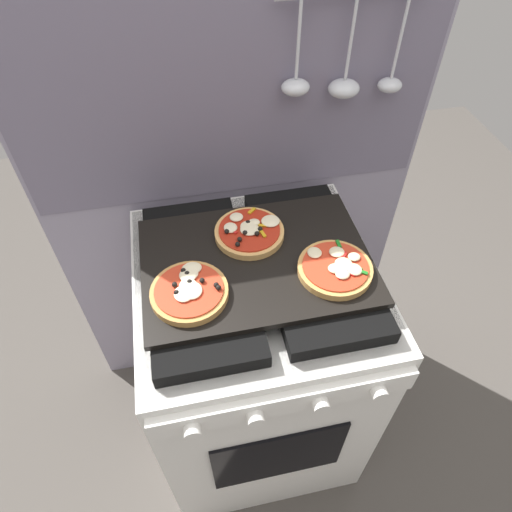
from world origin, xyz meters
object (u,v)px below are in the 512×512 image
(baking_tray, at_px, (256,261))
(pizza_center, at_px, (250,231))
(pizza_left, at_px, (189,290))
(pizza_right, at_px, (336,268))
(stove, at_px, (256,359))

(baking_tray, bearing_deg, pizza_center, 88.11)
(baking_tray, distance_m, pizza_left, 0.18)
(pizza_left, xyz_separation_m, pizza_center, (0.17, 0.15, -0.00))
(pizza_right, xyz_separation_m, pizza_center, (-0.17, 0.16, 0.00))
(stove, bearing_deg, pizza_right, -23.45)
(baking_tray, height_order, pizza_right, pizza_right)
(baking_tray, relative_size, pizza_center, 3.14)
(stove, height_order, pizza_right, pizza_right)
(stove, xyz_separation_m, pizza_left, (-0.16, -0.07, 0.48))
(pizza_left, bearing_deg, pizza_center, 42.81)
(baking_tray, xyz_separation_m, pizza_right, (0.17, -0.08, 0.02))
(pizza_left, relative_size, pizza_right, 1.00)
(pizza_center, bearing_deg, baking_tray, -91.89)
(pizza_right, relative_size, pizza_center, 1.00)
(pizza_left, bearing_deg, stove, 23.49)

